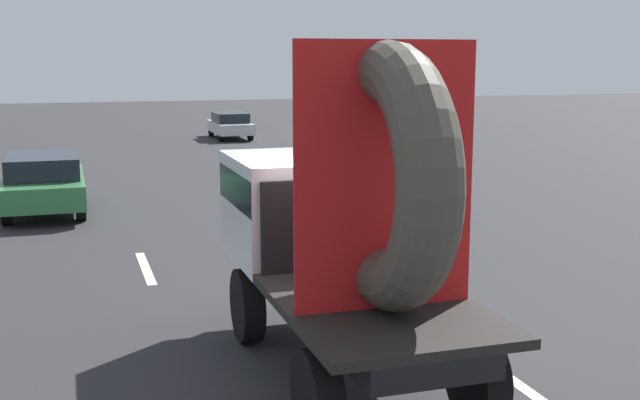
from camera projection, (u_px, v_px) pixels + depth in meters
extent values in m
plane|color=#28282B|center=(355.00, 353.00, 10.17)|extent=(120.00, 120.00, 0.00)
cylinder|color=black|center=(247.00, 305.00, 10.55)|extent=(0.28, 0.97, 0.97)
cylinder|color=black|center=(369.00, 294.00, 11.05)|extent=(0.28, 0.97, 0.97)
cylinder|color=black|center=(317.00, 398.00, 7.68)|extent=(0.28, 0.97, 0.97)
cylinder|color=black|center=(477.00, 377.00, 8.18)|extent=(0.28, 0.97, 0.97)
cube|color=black|center=(346.00, 297.00, 9.34)|extent=(1.30, 4.94, 0.25)
cube|color=silver|center=(309.00, 207.00, 10.58)|extent=(2.00, 2.00, 1.35)
cube|color=black|center=(310.00, 185.00, 10.48)|extent=(2.02, 1.90, 0.44)
cube|color=black|center=(378.00, 307.00, 8.37)|extent=(2.00, 2.94, 0.10)
cube|color=black|center=(335.00, 224.00, 9.60)|extent=(1.80, 0.08, 1.10)
torus|color=#474238|center=(386.00, 177.00, 7.98)|extent=(0.62, 2.69, 2.69)
cube|color=red|center=(386.00, 177.00, 7.98)|extent=(1.90, 0.03, 2.69)
cylinder|color=black|center=(13.00, 191.00, 20.42)|extent=(0.22, 0.65, 0.65)
cylinder|color=black|center=(78.00, 188.00, 20.90)|extent=(0.22, 0.65, 0.65)
cylinder|color=black|center=(6.00, 211.00, 17.86)|extent=(0.22, 0.65, 0.65)
cylinder|color=black|center=(81.00, 207.00, 18.33)|extent=(0.22, 0.65, 0.65)
cube|color=#33723F|center=(44.00, 187.00, 19.33)|extent=(1.83, 4.27, 0.56)
cube|color=black|center=(43.00, 166.00, 19.14)|extent=(1.65, 2.39, 0.51)
cube|color=beige|center=(146.00, 268.00, 14.26)|extent=(0.16, 2.31, 0.01)
cube|color=beige|center=(332.00, 251.00, 15.51)|extent=(0.16, 2.92, 0.01)
cylinder|color=black|center=(211.00, 131.00, 37.68)|extent=(0.19, 0.55, 0.55)
cylinder|color=black|center=(239.00, 130.00, 38.08)|extent=(0.19, 0.55, 0.55)
cylinder|color=black|center=(220.00, 135.00, 35.49)|extent=(0.19, 0.55, 0.55)
cylinder|color=black|center=(250.00, 134.00, 35.90)|extent=(0.19, 0.55, 0.55)
cube|color=silver|center=(230.00, 127.00, 36.74)|extent=(1.56, 3.63, 0.48)
cube|color=black|center=(230.00, 117.00, 36.58)|extent=(1.40, 2.03, 0.43)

